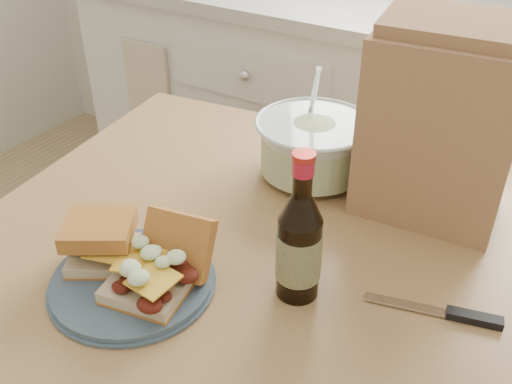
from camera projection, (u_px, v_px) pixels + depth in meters
The scene contains 9 objects.
cabinet_run at pixel (429, 157), 1.84m from camera, with size 2.50×0.64×0.94m.
dining_table at pixel (242, 287), 1.05m from camera, with size 1.06×1.06×0.78m.
plate at pixel (133, 281), 0.88m from camera, with size 0.25×0.25×0.02m, color #42576B.
sandwich_left at pixel (101, 241), 0.89m from camera, with size 0.14×0.14×0.08m.
sandwich_right at pixel (158, 266), 0.85m from camera, with size 0.13×0.18×0.10m.
coleslaw_bowl at pixel (313, 149), 1.13m from camera, with size 0.23×0.23×0.23m.
beer_bottle at pixel (299, 244), 0.82m from camera, with size 0.07×0.07×0.24m.
knife at pixel (456, 314), 0.82m from camera, with size 0.19×0.07×0.01m.
paper_bag at pixel (439, 130), 0.97m from camera, with size 0.25×0.16×0.33m, color #A97D51.
Camera 1 is at (0.38, 0.05, 1.39)m, focal length 40.00 mm.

